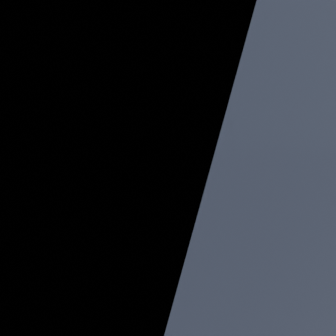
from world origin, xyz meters
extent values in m
cube|color=#BCB7AD|center=(0.00, 2.20, 0.07)|extent=(24.00, 2.80, 0.13)
cube|color=tan|center=(0.00, 4.83, 3.26)|extent=(24.00, 0.30, 6.52)
cylinder|color=slate|center=(-0.41, 1.27, 0.71)|extent=(0.07, 0.07, 1.15)
cube|color=slate|center=(-0.41, 1.27, 1.45)|extent=(0.16, 0.13, 0.33)
cube|color=gray|center=(-0.41, 1.20, 1.47)|extent=(0.09, 0.01, 0.12)
cylinder|color=slate|center=(-0.41, 1.27, 1.67)|extent=(0.22, 0.11, 0.22)
cylinder|color=black|center=(-1.01, 0.46, 0.36)|extent=(0.72, 0.24, 0.71)
cylinder|color=red|center=(1.75, 1.50, 0.51)|extent=(0.26, 0.26, 0.74)
sphere|color=red|center=(1.75, 1.50, 0.94)|extent=(0.23, 0.23, 0.23)
camera|label=1|loc=(-1.51, -1.41, 1.48)|focal=35.00mm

